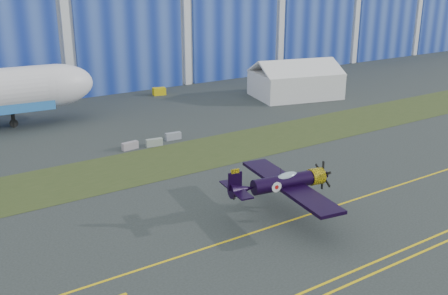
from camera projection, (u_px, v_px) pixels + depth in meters
ground at (247, 202)px, 47.73m from camera, size 260.00×260.00×0.00m
grass_median at (174, 159)px, 58.78m from camera, size 260.00×10.00×0.02m
hangar at (27, 0)px, 99.66m from camera, size 220.00×45.70×30.00m
taxiway_centreline at (283, 223)px, 43.78m from camera, size 200.00×0.20×0.02m
edge_line_near at (371, 275)px, 36.28m from camera, size 80.00×0.20×0.02m
edge_line_far at (360, 268)px, 37.07m from camera, size 80.00×0.20×0.02m
warbird at (283, 182)px, 44.09m from camera, size 12.48×14.31×3.81m
tent at (296, 78)px, 87.35m from camera, size 15.69×13.03×6.36m
shipping_container at (10, 101)px, 79.85m from camera, size 6.54×4.23×2.63m
tug at (159, 91)px, 89.39m from camera, size 2.36×1.75×1.24m
gse_box at (331, 68)px, 110.04m from camera, size 3.32×2.39×1.79m
barrier_a at (130, 146)px, 61.90m from camera, size 2.06×0.82×0.90m
barrier_b at (154, 142)px, 63.08m from camera, size 2.06×0.85×0.90m
barrier_c at (173, 136)px, 65.51m from camera, size 2.05×0.78×0.90m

